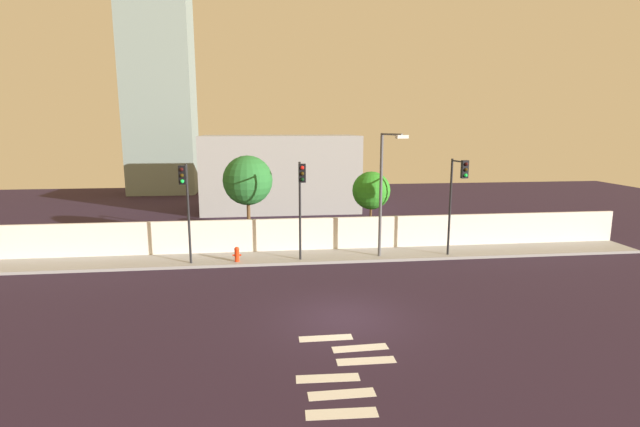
% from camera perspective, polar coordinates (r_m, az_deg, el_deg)
% --- Properties ---
extents(ground_plane, '(80.00, 80.00, 0.00)m').
position_cam_1_polar(ground_plane, '(17.94, 2.96, -12.51)').
color(ground_plane, '#271A2B').
extents(sidewalk, '(36.00, 2.40, 0.15)m').
position_cam_1_polar(sidewalk, '(25.59, -0.18, -5.22)').
color(sidewalk, gray).
rests_on(sidewalk, ground).
extents(perimeter_wall, '(36.00, 0.18, 1.80)m').
position_cam_1_polar(perimeter_wall, '(26.59, -0.50, -2.44)').
color(perimeter_wall, silver).
rests_on(perimeter_wall, sidewalk).
extents(crosswalk_marking, '(3.10, 4.73, 0.01)m').
position_cam_1_polar(crosswalk_marking, '(14.58, 2.91, -18.24)').
color(crosswalk_marking, silver).
rests_on(crosswalk_marking, ground).
extents(traffic_light_left, '(0.39, 1.52, 5.18)m').
position_cam_1_polar(traffic_light_left, '(25.39, 16.23, 3.07)').
color(traffic_light_left, black).
rests_on(traffic_light_left, sidewalk).
extents(traffic_light_center, '(0.35, 1.15, 5.03)m').
position_cam_1_polar(traffic_light_center, '(23.86, -15.91, 2.34)').
color(traffic_light_center, black).
rests_on(traffic_light_center, sidewalk).
extents(traffic_light_right, '(0.34, 1.52, 5.08)m').
position_cam_1_polar(traffic_light_right, '(23.44, -2.30, 2.73)').
color(traffic_light_right, black).
rests_on(traffic_light_right, sidewalk).
extents(street_lamp_curbside, '(0.88, 2.19, 6.50)m').
position_cam_1_polar(street_lamp_curbside, '(24.68, 7.69, 3.51)').
color(street_lamp_curbside, '#4C4C51').
rests_on(street_lamp_curbside, sidewalk).
extents(fire_hydrant, '(0.44, 0.26, 0.77)m').
position_cam_1_polar(fire_hydrant, '(24.70, -9.98, -4.78)').
color(fire_hydrant, red).
rests_on(fire_hydrant, sidewalk).
extents(roadside_tree_leftmost, '(2.80, 2.80, 5.39)m').
position_cam_1_polar(roadside_tree_leftmost, '(27.02, -8.70, 3.94)').
color(roadside_tree_leftmost, brown).
rests_on(roadside_tree_leftmost, ground).
extents(roadside_tree_midleft, '(2.22, 2.22, 4.41)m').
position_cam_1_polar(roadside_tree_midleft, '(27.80, 6.19, 2.76)').
color(roadside_tree_midleft, brown).
rests_on(roadside_tree_midleft, ground).
extents(low_building_distant, '(12.81, 6.00, 6.24)m').
position_cam_1_polar(low_building_distant, '(39.97, -4.78, 4.89)').
color(low_building_distant, gray).
rests_on(low_building_distant, ground).
extents(tower_on_skyline, '(6.81, 5.00, 33.01)m').
position_cam_1_polar(tower_on_skyline, '(53.63, -19.17, 20.16)').
color(tower_on_skyline, gray).
rests_on(tower_on_skyline, ground).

